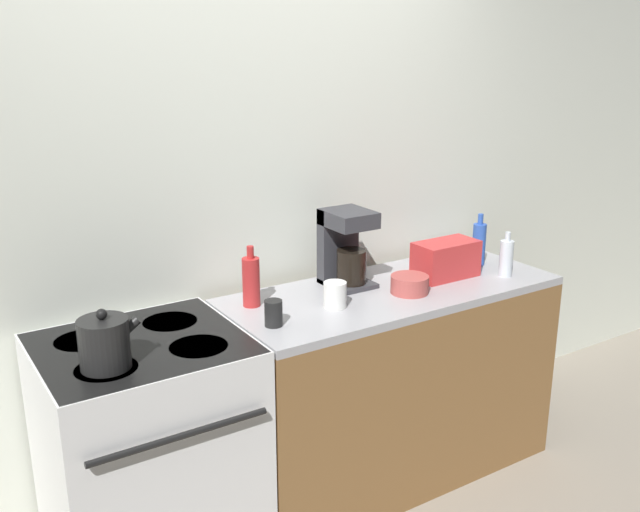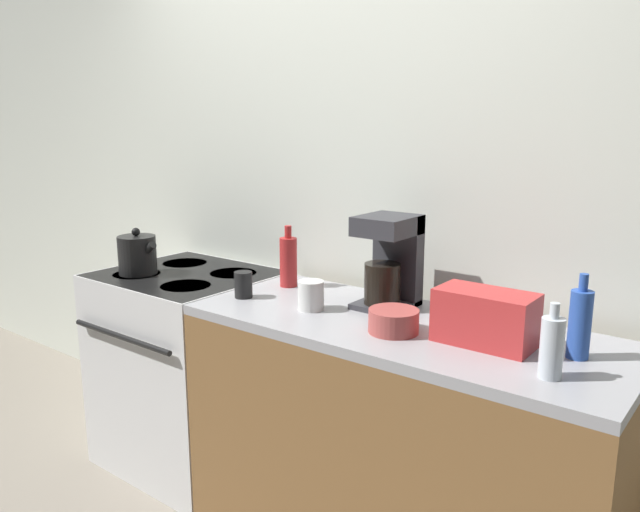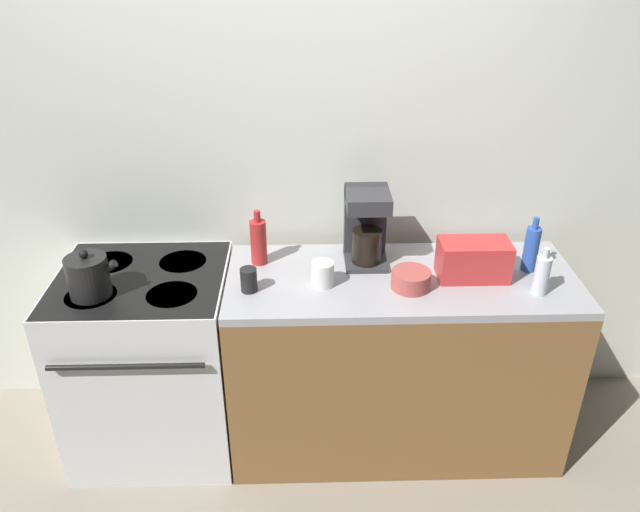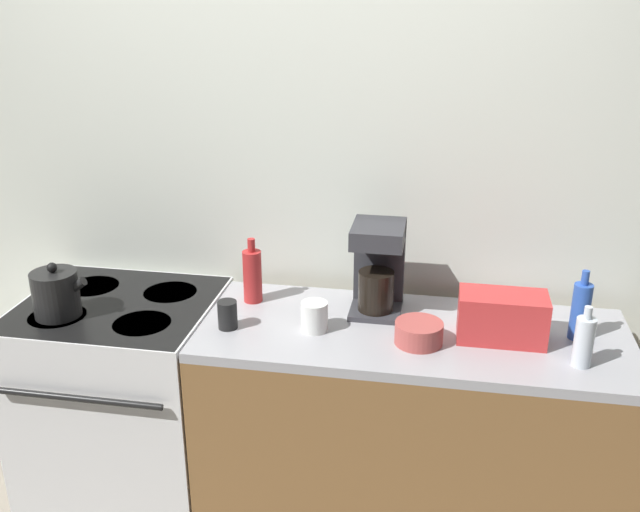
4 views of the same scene
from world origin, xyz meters
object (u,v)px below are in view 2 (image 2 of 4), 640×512
(kettle, at_px, (138,255))
(toaster, at_px, (485,317))
(cup_white, at_px, (311,295))
(coffee_maker, at_px, (390,259))
(bottle_blue, at_px, (580,323))
(bowl, at_px, (394,321))
(bottle_clear, at_px, (552,347))
(cup_black, at_px, (243,285))
(stove, at_px, (189,366))
(bottle_red, at_px, (288,261))

(kettle, height_order, toaster, kettle)
(cup_white, bearing_deg, coffee_maker, 47.54)
(bottle_blue, height_order, bowl, bottle_blue)
(bottle_blue, xyz_separation_m, bowl, (-0.54, -0.14, -0.07))
(kettle, distance_m, bowl, 1.33)
(coffee_maker, relative_size, bottle_blue, 1.35)
(bottle_clear, bearing_deg, kettle, 178.79)
(cup_black, bearing_deg, cup_white, 6.77)
(cup_white, bearing_deg, cup_black, -173.23)
(bottle_clear, height_order, cup_white, bottle_clear)
(kettle, bearing_deg, cup_black, 1.23)
(stove, height_order, coffee_maker, coffee_maker)
(bottle_red, bearing_deg, coffee_maker, 2.08)
(bowl, bearing_deg, bottle_blue, 13.99)
(bottle_red, distance_m, cup_black, 0.25)
(bottle_blue, height_order, bottle_clear, bottle_blue)
(toaster, distance_m, bowl, 0.29)
(bottle_clear, xyz_separation_m, cup_white, (-0.90, 0.09, -0.03))
(bottle_red, relative_size, cup_white, 2.37)
(coffee_maker, bearing_deg, bottle_red, -177.92)
(stove, height_order, cup_black, cup_black)
(kettle, distance_m, bottle_blue, 1.88)
(stove, bearing_deg, coffee_maker, 7.81)
(bottle_blue, relative_size, bowl, 1.53)
(toaster, distance_m, cup_black, 0.96)
(stove, relative_size, bottle_clear, 4.38)
(stove, relative_size, cup_white, 8.52)
(cup_black, bearing_deg, coffee_maker, 26.65)
(coffee_maker, distance_m, bottle_red, 0.49)
(toaster, relative_size, bottle_blue, 1.18)
(stove, relative_size, cup_black, 8.92)
(cup_white, bearing_deg, toaster, 4.40)
(kettle, relative_size, cup_white, 1.97)
(bottle_blue, distance_m, cup_white, 0.92)
(stove, xyz_separation_m, cup_black, (0.49, -0.12, 0.50))
(cup_black, bearing_deg, bottle_blue, 6.61)
(stove, distance_m, coffee_maker, 1.19)
(bottle_blue, bearing_deg, kettle, -175.25)
(stove, bearing_deg, bottle_blue, 0.77)
(bottle_blue, relative_size, cup_white, 2.35)
(cup_black, height_order, cup_white, cup_white)
(stove, bearing_deg, bowl, -5.50)
(toaster, height_order, bottle_red, bottle_red)
(bottle_blue, relative_size, bottle_red, 0.99)
(bottle_clear, xyz_separation_m, cup_black, (-1.21, 0.05, -0.04))
(toaster, bearing_deg, kettle, -176.42)
(bottle_clear, xyz_separation_m, bowl, (-0.53, 0.06, -0.05))
(bottle_blue, xyz_separation_m, cup_white, (-0.91, -0.11, -0.05))
(bottle_red, distance_m, cup_white, 0.35)
(kettle, xyz_separation_m, bottle_blue, (1.88, 0.16, 0.02))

